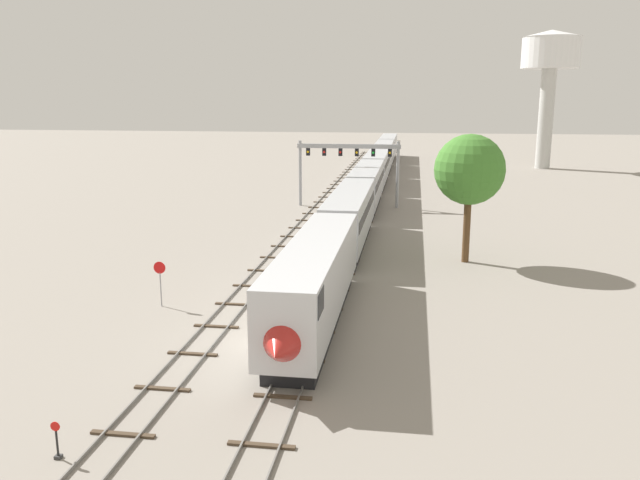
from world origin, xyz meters
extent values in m
plane|color=gray|center=(0.00, 0.00, 0.00)|extent=(400.00, 400.00, 0.00)
cube|color=slate|center=(1.28, 60.00, 0.08)|extent=(0.07, 200.00, 0.16)
cube|color=slate|center=(2.72, 60.00, 0.08)|extent=(0.07, 200.00, 0.16)
cube|color=#473828|center=(2.00, -10.00, 0.05)|extent=(2.60, 0.24, 0.10)
cube|color=#473828|center=(2.00, -6.00, 0.05)|extent=(2.60, 0.24, 0.10)
cube|color=#473828|center=(2.00, -2.00, 0.05)|extent=(2.60, 0.24, 0.10)
cube|color=#473828|center=(2.00, 2.00, 0.05)|extent=(2.60, 0.24, 0.10)
cube|color=#473828|center=(2.00, 6.00, 0.05)|extent=(2.60, 0.24, 0.10)
cube|color=#473828|center=(2.00, 10.00, 0.05)|extent=(2.60, 0.24, 0.10)
cube|color=#473828|center=(2.00, 14.00, 0.05)|extent=(2.60, 0.24, 0.10)
cube|color=#473828|center=(2.00, 18.00, 0.05)|extent=(2.60, 0.24, 0.10)
cube|color=#473828|center=(2.00, 22.00, 0.05)|extent=(2.60, 0.24, 0.10)
cube|color=#473828|center=(2.00, 26.00, 0.05)|extent=(2.60, 0.24, 0.10)
cube|color=#473828|center=(2.00, 30.00, 0.05)|extent=(2.60, 0.24, 0.10)
cube|color=#473828|center=(2.00, 34.00, 0.05)|extent=(2.60, 0.24, 0.10)
cube|color=#473828|center=(2.00, 38.00, 0.05)|extent=(2.60, 0.24, 0.10)
cube|color=#473828|center=(2.00, 42.00, 0.05)|extent=(2.60, 0.24, 0.10)
cube|color=#473828|center=(2.00, 46.00, 0.05)|extent=(2.60, 0.24, 0.10)
cube|color=#473828|center=(2.00, 50.00, 0.05)|extent=(2.60, 0.24, 0.10)
cube|color=#473828|center=(2.00, 54.00, 0.05)|extent=(2.60, 0.24, 0.10)
cube|color=#473828|center=(2.00, 58.00, 0.05)|extent=(2.60, 0.24, 0.10)
cube|color=#473828|center=(2.00, 62.00, 0.05)|extent=(2.60, 0.24, 0.10)
cube|color=#473828|center=(2.00, 66.00, 0.05)|extent=(2.60, 0.24, 0.10)
cube|color=#473828|center=(2.00, 70.00, 0.05)|extent=(2.60, 0.24, 0.10)
cube|color=#473828|center=(2.00, 74.00, 0.05)|extent=(2.60, 0.24, 0.10)
cube|color=#473828|center=(2.00, 78.00, 0.05)|extent=(2.60, 0.24, 0.10)
cube|color=#473828|center=(2.00, 82.00, 0.05)|extent=(2.60, 0.24, 0.10)
cube|color=#473828|center=(2.00, 86.00, 0.05)|extent=(2.60, 0.24, 0.10)
cube|color=#473828|center=(2.00, 90.00, 0.05)|extent=(2.60, 0.24, 0.10)
cube|color=#473828|center=(2.00, 94.00, 0.05)|extent=(2.60, 0.24, 0.10)
cube|color=#473828|center=(2.00, 98.00, 0.05)|extent=(2.60, 0.24, 0.10)
cube|color=#473828|center=(2.00, 102.00, 0.05)|extent=(2.60, 0.24, 0.10)
cube|color=#473828|center=(2.00, 106.00, 0.05)|extent=(2.60, 0.24, 0.10)
cube|color=#473828|center=(2.00, 110.00, 0.05)|extent=(2.60, 0.24, 0.10)
cube|color=#473828|center=(2.00, 114.00, 0.05)|extent=(2.60, 0.24, 0.10)
cube|color=#473828|center=(2.00, 118.00, 0.05)|extent=(2.60, 0.24, 0.10)
cube|color=#473828|center=(2.00, 122.00, 0.05)|extent=(2.60, 0.24, 0.10)
cube|color=#473828|center=(2.00, 126.00, 0.05)|extent=(2.60, 0.24, 0.10)
cube|color=#473828|center=(2.00, 130.00, 0.05)|extent=(2.60, 0.24, 0.10)
cube|color=#473828|center=(2.00, 134.00, 0.05)|extent=(2.60, 0.24, 0.10)
cube|color=#473828|center=(2.00, 138.00, 0.05)|extent=(2.60, 0.24, 0.10)
cube|color=#473828|center=(2.00, 142.00, 0.05)|extent=(2.60, 0.24, 0.10)
cube|color=#473828|center=(2.00, 146.00, 0.05)|extent=(2.60, 0.24, 0.10)
cube|color=#473828|center=(2.00, 150.00, 0.05)|extent=(2.60, 0.24, 0.10)
cube|color=#473828|center=(2.00, 154.00, 0.05)|extent=(2.60, 0.24, 0.10)
cube|color=#473828|center=(2.00, 158.00, 0.05)|extent=(2.60, 0.24, 0.10)
cube|color=slate|center=(-4.22, 40.00, 0.08)|extent=(0.07, 160.00, 0.16)
cube|color=slate|center=(-2.78, 40.00, 0.08)|extent=(0.07, 160.00, 0.16)
cube|color=#473828|center=(-3.50, -10.00, 0.05)|extent=(2.60, 0.24, 0.10)
cube|color=#473828|center=(-3.50, -6.00, 0.05)|extent=(2.60, 0.24, 0.10)
cube|color=#473828|center=(-3.50, -2.00, 0.05)|extent=(2.60, 0.24, 0.10)
cube|color=#473828|center=(-3.50, 2.00, 0.05)|extent=(2.60, 0.24, 0.10)
cube|color=#473828|center=(-3.50, 6.00, 0.05)|extent=(2.60, 0.24, 0.10)
cube|color=#473828|center=(-3.50, 10.00, 0.05)|extent=(2.60, 0.24, 0.10)
cube|color=#473828|center=(-3.50, 14.00, 0.05)|extent=(2.60, 0.24, 0.10)
cube|color=#473828|center=(-3.50, 18.00, 0.05)|extent=(2.60, 0.24, 0.10)
cube|color=#473828|center=(-3.50, 22.00, 0.05)|extent=(2.60, 0.24, 0.10)
cube|color=#473828|center=(-3.50, 26.00, 0.05)|extent=(2.60, 0.24, 0.10)
cube|color=#473828|center=(-3.50, 30.00, 0.05)|extent=(2.60, 0.24, 0.10)
cube|color=#473828|center=(-3.50, 34.00, 0.05)|extent=(2.60, 0.24, 0.10)
cube|color=#473828|center=(-3.50, 38.00, 0.05)|extent=(2.60, 0.24, 0.10)
cube|color=#473828|center=(-3.50, 42.00, 0.05)|extent=(2.60, 0.24, 0.10)
cube|color=#473828|center=(-3.50, 46.00, 0.05)|extent=(2.60, 0.24, 0.10)
cube|color=#473828|center=(-3.50, 50.00, 0.05)|extent=(2.60, 0.24, 0.10)
cube|color=#473828|center=(-3.50, 54.00, 0.05)|extent=(2.60, 0.24, 0.10)
cube|color=#473828|center=(-3.50, 58.00, 0.05)|extent=(2.60, 0.24, 0.10)
cube|color=#473828|center=(-3.50, 62.00, 0.05)|extent=(2.60, 0.24, 0.10)
cube|color=#473828|center=(-3.50, 66.00, 0.05)|extent=(2.60, 0.24, 0.10)
cube|color=#473828|center=(-3.50, 70.00, 0.05)|extent=(2.60, 0.24, 0.10)
cube|color=#473828|center=(-3.50, 74.00, 0.05)|extent=(2.60, 0.24, 0.10)
cube|color=#473828|center=(-3.50, 78.00, 0.05)|extent=(2.60, 0.24, 0.10)
cube|color=#473828|center=(-3.50, 82.00, 0.05)|extent=(2.60, 0.24, 0.10)
cube|color=#473828|center=(-3.50, 86.00, 0.05)|extent=(2.60, 0.24, 0.10)
cube|color=#473828|center=(-3.50, 90.00, 0.05)|extent=(2.60, 0.24, 0.10)
cube|color=#473828|center=(-3.50, 94.00, 0.05)|extent=(2.60, 0.24, 0.10)
cube|color=#473828|center=(-3.50, 98.00, 0.05)|extent=(2.60, 0.24, 0.10)
cube|color=#473828|center=(-3.50, 102.00, 0.05)|extent=(2.60, 0.24, 0.10)
cube|color=#473828|center=(-3.50, 106.00, 0.05)|extent=(2.60, 0.24, 0.10)
cube|color=#473828|center=(-3.50, 110.00, 0.05)|extent=(2.60, 0.24, 0.10)
cube|color=#473828|center=(-3.50, 114.00, 0.05)|extent=(2.60, 0.24, 0.10)
cube|color=#473828|center=(-3.50, 118.00, 0.05)|extent=(2.60, 0.24, 0.10)
cube|color=silver|center=(2.00, 3.38, 2.90)|extent=(3.00, 18.76, 3.80)
cone|color=#B2231E|center=(2.00, -6.20, 2.50)|extent=(2.88, 2.60, 2.88)
cube|color=black|center=(2.00, -4.80, 4.04)|extent=(3.04, 1.80, 1.10)
cube|color=black|center=(2.00, 3.38, 0.50)|extent=(2.52, 16.88, 1.00)
cube|color=#B7BABF|center=(2.00, 23.14, 2.90)|extent=(3.00, 18.76, 3.80)
cube|color=black|center=(2.00, 23.14, 3.30)|extent=(3.04, 17.26, 0.90)
cube|color=black|center=(2.00, 23.14, 0.50)|extent=(2.52, 16.88, 1.00)
cube|color=#B7BABF|center=(2.00, 42.89, 2.90)|extent=(3.00, 18.76, 3.80)
cube|color=black|center=(2.00, 42.89, 3.30)|extent=(3.04, 17.26, 0.90)
cube|color=black|center=(2.00, 42.89, 0.50)|extent=(2.52, 16.88, 1.00)
cube|color=#B7BABF|center=(2.00, 62.65, 2.90)|extent=(3.00, 18.76, 3.80)
cube|color=black|center=(2.00, 62.65, 3.30)|extent=(3.04, 17.26, 0.90)
cube|color=black|center=(2.00, 62.65, 0.50)|extent=(2.52, 16.88, 1.00)
cube|color=#B7BABF|center=(2.00, 82.41, 2.90)|extent=(3.00, 18.76, 3.80)
cube|color=black|center=(2.00, 82.41, 3.30)|extent=(3.04, 17.26, 0.90)
cube|color=black|center=(2.00, 82.41, 0.50)|extent=(2.52, 16.88, 1.00)
cube|color=#B7BABF|center=(2.00, 102.17, 2.90)|extent=(3.00, 18.76, 3.80)
cube|color=black|center=(2.00, 102.17, 3.30)|extent=(3.04, 17.26, 0.90)
cube|color=black|center=(2.00, 102.17, 0.50)|extent=(2.52, 16.88, 1.00)
cylinder|color=#999BA0|center=(-6.00, 43.49, 3.86)|extent=(0.36, 0.36, 7.72)
cylinder|color=#999BA0|center=(5.50, 43.49, 3.86)|extent=(0.36, 0.36, 7.72)
cube|color=#999BA0|center=(-0.25, 43.49, 7.12)|extent=(12.10, 0.36, 0.50)
cube|color=black|center=(-5.04, 43.54, 6.42)|extent=(0.44, 0.32, 0.90)
sphere|color=yellow|center=(-5.04, 43.35, 6.42)|extent=(0.28, 0.28, 0.28)
cube|color=black|center=(-3.12, 43.54, 6.42)|extent=(0.44, 0.32, 0.90)
sphere|color=red|center=(-3.12, 43.35, 6.42)|extent=(0.28, 0.28, 0.28)
cube|color=black|center=(-1.21, 43.54, 6.42)|extent=(0.44, 0.32, 0.90)
sphere|color=red|center=(-1.21, 43.35, 6.42)|extent=(0.28, 0.28, 0.28)
cube|color=black|center=(0.71, 43.54, 6.42)|extent=(0.44, 0.32, 0.90)
sphere|color=yellow|center=(0.71, 43.35, 6.42)|extent=(0.28, 0.28, 0.28)
cube|color=black|center=(2.62, 43.54, 6.42)|extent=(0.44, 0.32, 0.90)
sphere|color=green|center=(2.62, 43.35, 6.42)|extent=(0.28, 0.28, 0.28)
cube|color=black|center=(4.54, 43.54, 6.42)|extent=(0.44, 0.32, 0.90)
sphere|color=yellow|center=(4.54, 43.35, 6.42)|extent=(0.28, 0.28, 0.28)
cylinder|color=beige|center=(30.37, 89.50, 8.77)|extent=(2.60, 2.60, 17.54)
cylinder|color=white|center=(30.37, 89.50, 20.18)|extent=(9.85, 9.85, 5.29)
cone|color=white|center=(30.37, 89.50, 23.43)|extent=(10.05, 10.05, 1.20)
cylinder|color=black|center=(-5.10, -11.85, 0.55)|extent=(0.08, 0.08, 1.10)
cylinder|color=red|center=(-5.10, -11.87, 1.28)|extent=(0.36, 0.03, 0.36)
cube|color=#333333|center=(-5.10, -11.85, 0.06)|extent=(0.24, 0.24, 0.12)
cylinder|color=gray|center=(-8.00, 5.11, 1.10)|extent=(0.08, 0.08, 2.20)
cylinder|color=red|center=(-8.00, 5.09, 2.50)|extent=(0.76, 0.03, 0.76)
cylinder|color=brown|center=(11.59, 19.09, 2.71)|extent=(0.56, 0.56, 5.42)
sphere|color=#427F2D|center=(11.59, 19.09, 7.32)|extent=(5.44, 5.44, 5.44)
camera|label=1|loc=(7.33, -31.14, 12.85)|focal=35.92mm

